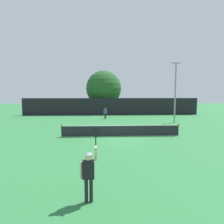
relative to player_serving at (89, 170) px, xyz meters
The scene contains 10 objects.
ground_plane 9.89m from the player_serving, 78.23° to the left, with size 120.00×120.00×0.00m, color #2D723D.
tennis_net 9.85m from the player_serving, 78.23° to the left, with size 10.12×0.08×1.07m.
perimeter_fence 26.47m from the player_serving, 85.65° to the left, with size 30.81×0.12×2.98m, color black.
player_serving is the anchor object (origin of this frame).
player_receiving 21.24m from the player_serving, 87.71° to the left, with size 0.57×0.23×1.56m.
tennis_ball 9.29m from the player_serving, 92.71° to the left, with size 0.07×0.07×0.07m, color #CCE033.
light_pole 19.50m from the player_serving, 60.40° to the left, with size 1.18×0.28×7.72m.
large_tree 30.43m from the player_serving, 88.72° to the left, with size 6.82×6.82×8.21m.
parked_car_near 33.07m from the player_serving, 99.61° to the left, with size 1.95×4.22×1.69m.
parked_car_mid 33.61m from the player_serving, 91.25° to the left, with size 2.37×4.39×1.69m.
Camera 1 is at (-1.54, -15.48, 3.55)m, focal length 29.49 mm.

